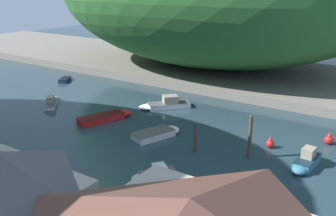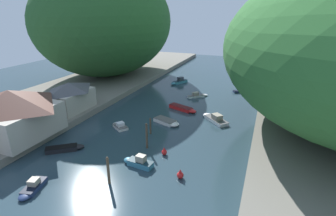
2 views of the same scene
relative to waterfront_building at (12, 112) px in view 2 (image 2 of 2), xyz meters
name	(u,v)px [view 2 (image 2 of 2)]	position (x,y,z in m)	size (l,w,h in m)	color
water_surface	(180,111)	(17.63, 19.58, -4.44)	(130.00, 130.00, 0.00)	#283D47
left_bank	(72,94)	(-6.89, 19.58, -3.90)	(22.00, 120.00, 1.08)	slate
right_bank	(332,129)	(42.15, 19.58, -3.90)	(22.00, 120.00, 1.08)	slate
hillside_left	(108,22)	(-7.99, 36.92, 10.19)	(30.51, 42.72, 27.09)	#285628
waterfront_building	(12,112)	(0.00, 0.00, 0.00)	(10.63, 10.30, 6.48)	#B2A899
boathouse_shed	(70,96)	(0.58, 10.66, -0.83)	(5.52, 8.29, 4.90)	#B2A899
boat_cabin_cruiser	(179,82)	(11.18, 37.82, -3.96)	(3.43, 5.22, 1.56)	teal
boat_yellow_tender	(168,122)	(17.65, 13.39, -4.13)	(5.02, 3.32, 0.63)	silver
boat_mid_channel	(66,148)	(8.30, 0.32, -4.11)	(4.63, 3.90, 0.67)	black
boat_navy_launch	(198,95)	(18.56, 28.95, -4.11)	(4.27, 4.04, 1.11)	white
boat_open_rowboat	(214,118)	(24.57, 17.37, -4.02)	(5.40, 5.20, 1.38)	white
boat_red_skiff	(138,162)	(18.78, 0.57, -3.97)	(3.98, 1.55, 1.49)	teal
boat_small_dinghy	(120,126)	(11.07, 9.21, -4.12)	(3.64, 3.22, 1.02)	silver
boat_white_cruiser	(241,91)	(26.74, 35.70, -4.21)	(3.31, 2.57, 0.48)	navy
boat_far_upstream	(184,109)	(18.25, 20.16, -4.11)	(6.01, 3.42, 0.67)	red
boat_far_right_bank	(32,188)	(10.82, -7.61, -4.10)	(2.12, 3.89, 1.10)	navy
mooring_post_nearest	(108,170)	(17.51, -3.61, -2.81)	(0.29, 0.29, 3.24)	brown
mooring_post_middle	(147,136)	(17.99, 4.82, -2.60)	(0.29, 0.29, 3.67)	#4C3D2D
mooring_post_fourth	(150,126)	(16.61, 8.96, -3.13)	(0.26, 0.26, 2.60)	#4C3D2D
channel_buoy_near	(180,175)	(24.36, -0.02, -3.99)	(0.76, 0.76, 1.15)	red
channel_buoy_far	(164,152)	(20.83, 4.01, -4.03)	(0.71, 0.71, 1.06)	red
person_on_quay	(32,133)	(3.46, -0.44, -2.38)	(0.25, 0.40, 1.69)	#282D3D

